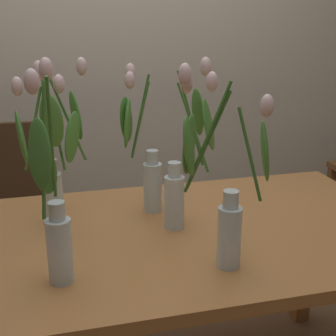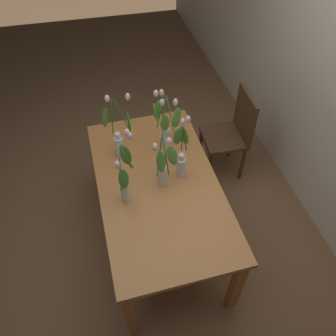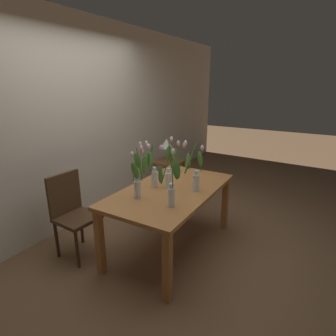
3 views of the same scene
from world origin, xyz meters
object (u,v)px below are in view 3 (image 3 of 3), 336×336
object	(u,v)px
dining_table	(171,196)
table_lamp	(167,144)
dining_chair	(72,210)
tulip_vase_0	(153,172)
tulip_vase_4	(139,176)
side_table	(169,167)
pillar_candle	(175,158)
tulip_vase_1	(194,172)
tulip_vase_3	(170,171)
tulip_vase_2	(170,187)

from	to	relation	value
dining_table	table_lamp	world-z (taller)	table_lamp
dining_table	dining_chair	distance (m)	1.09
tulip_vase_0	dining_chair	distance (m)	0.98
tulip_vase_4	side_table	bearing A→B (deg)	21.66
pillar_candle	tulip_vase_0	bearing A→B (deg)	-158.88
table_lamp	dining_chair	bearing A→B (deg)	-178.98
tulip_vase_1	pillar_candle	world-z (taller)	tulip_vase_1
tulip_vase_4	tulip_vase_3	bearing A→B (deg)	-16.39
tulip_vase_2	pillar_candle	distance (m)	2.29
tulip_vase_2	table_lamp	size ratio (longest dim) A/B	1.47
tulip_vase_2	dining_chair	size ratio (longest dim) A/B	0.63
tulip_vase_3	dining_chair	size ratio (longest dim) A/B	0.60
tulip_vase_3	table_lamp	bearing A→B (deg)	31.88
side_table	table_lamp	bearing A→B (deg)	156.61
tulip_vase_2	table_lamp	xyz separation A→B (m)	(1.86, 1.14, -0.08)
tulip_vase_1	tulip_vase_3	size ratio (longest dim) A/B	1.01
tulip_vase_0	pillar_candle	size ratio (longest dim) A/B	7.07
tulip_vase_3	dining_table	bearing A→B (deg)	-136.28
table_lamp	tulip_vase_4	bearing A→B (deg)	-157.32
tulip_vase_0	dining_chair	world-z (taller)	tulip_vase_0
pillar_candle	dining_table	bearing A→B (deg)	-152.38
dining_chair	side_table	world-z (taller)	dining_chair
side_table	table_lamp	xyz separation A→B (m)	(-0.05, 0.02, 0.42)
dining_chair	side_table	distance (m)	2.15
tulip_vase_3	table_lamp	xyz separation A→B (m)	(1.44, 0.89, -0.08)
tulip_vase_0	tulip_vase_4	xyz separation A→B (m)	(-0.31, -0.04, 0.05)
dining_table	tulip_vase_2	size ratio (longest dim) A/B	2.74
tulip_vase_3	side_table	size ratio (longest dim) A/B	1.02
tulip_vase_4	table_lamp	world-z (taller)	tulip_vase_4
dining_table	dining_chair	world-z (taller)	dining_chair
dining_chair	pillar_candle	distance (m)	2.24
tulip_vase_2	pillar_candle	xyz separation A→B (m)	(2.00, 1.06, -0.34)
dining_chair	table_lamp	bearing A→B (deg)	1.02
dining_table	tulip_vase_2	distance (m)	0.53
dining_table	tulip_vase_0	bearing A→B (deg)	108.41
tulip_vase_3	dining_chair	bearing A→B (deg)	127.72
dining_chair	side_table	size ratio (longest dim) A/B	1.69
tulip_vase_0	pillar_candle	xyz separation A→B (m)	(1.68, 0.65, -0.34)
side_table	table_lamp	world-z (taller)	table_lamp
tulip_vase_3	pillar_candle	xyz separation A→B (m)	(1.58, 0.81, -0.35)
tulip_vase_4	tulip_vase_0	bearing A→B (deg)	7.91
dining_table	tulip_vase_1	distance (m)	0.40
tulip_vase_3	side_table	xyz separation A→B (m)	(1.48, 0.87, -0.50)
dining_table	dining_chair	xyz separation A→B (m)	(-0.63, 0.89, -0.12)
tulip_vase_1	tulip_vase_3	world-z (taller)	tulip_vase_1
tulip_vase_3	tulip_vase_4	bearing A→B (deg)	163.61
tulip_vase_1	side_table	size ratio (longest dim) A/B	1.03
tulip_vase_2	tulip_vase_0	bearing A→B (deg)	51.64
tulip_vase_4	table_lamp	size ratio (longest dim) A/B	1.40
tulip_vase_0	tulip_vase_1	distance (m)	0.46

